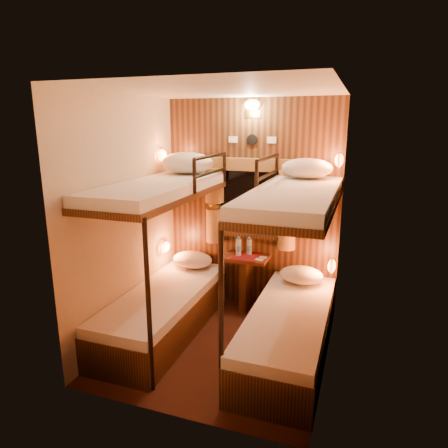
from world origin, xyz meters
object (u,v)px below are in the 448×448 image
at_px(bunk_right, 290,299).
at_px(table, 246,275).
at_px(bunk_left, 164,281).
at_px(bottle_right, 249,247).
at_px(bottle_left, 239,247).

xyz_separation_m(bunk_right, table, (-0.65, 0.78, -0.14)).
bearing_deg(bunk_right, bunk_left, 180.00).
bearing_deg(bottle_right, bunk_left, -128.08).
bearing_deg(bunk_left, table, 50.33).
distance_m(bottle_left, bottle_right, 0.13).
height_order(bunk_left, bottle_right, bunk_left).
bearing_deg(table, bottle_left, -176.44).
distance_m(bunk_right, bottle_left, 1.09).
bearing_deg(bottle_right, bunk_right, -53.27).
xyz_separation_m(bunk_left, bottle_right, (0.66, 0.85, 0.18)).
bearing_deg(bunk_right, bottle_left, 133.63).
distance_m(bunk_left, bottle_right, 1.09).
xyz_separation_m(bottle_left, bottle_right, (0.11, 0.07, -0.00)).
distance_m(bunk_left, table, 1.02).
xyz_separation_m(table, bottle_right, (0.02, 0.07, 0.33)).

